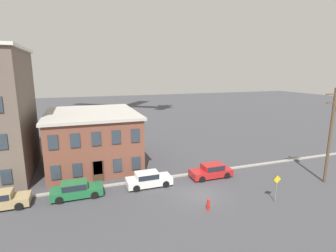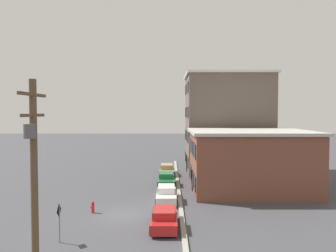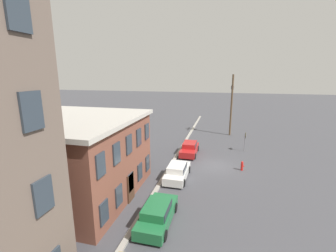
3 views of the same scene
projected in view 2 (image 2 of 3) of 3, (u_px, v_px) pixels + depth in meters
ground_plane at (125, 215)px, 26.20m from camera, size 200.00×200.00×0.00m
kerb_strip at (181, 214)px, 26.18m from camera, size 56.00×0.36×0.16m
apartment_corner at (227, 123)px, 45.45m from camera, size 9.89×11.55×13.46m
apartment_midblock at (249, 160)px, 34.44m from camera, size 10.31×12.46×6.32m
car_tan at (167, 170)px, 42.64m from camera, size 4.40×1.92×1.43m
car_green at (166, 179)px, 36.73m from camera, size 4.40×1.92×1.43m
car_white at (166, 193)px, 30.07m from camera, size 4.40×1.92×1.43m
car_red at (164, 218)px, 23.19m from camera, size 4.40×1.92×1.43m
caution_sign at (59, 217)px, 20.56m from camera, size 0.84×0.08×2.48m
utility_pole at (34, 186)px, 12.76m from camera, size 2.40×0.44×9.50m
fire_hydrant at (93, 207)px, 26.71m from camera, size 0.24×0.34×0.96m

